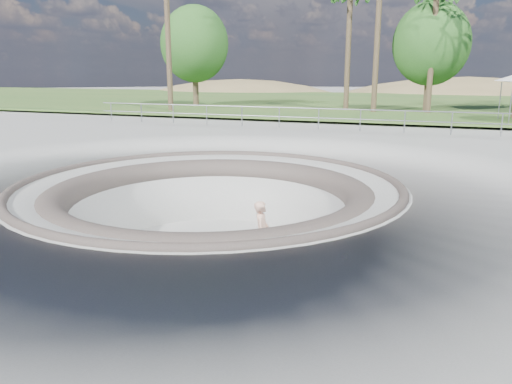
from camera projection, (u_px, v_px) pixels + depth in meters
ground at (210, 184)px, 13.29m from camera, size 180.00×180.00×0.00m
skate_bowl at (211, 248)px, 13.73m from camera, size 14.00×14.00×4.10m
grass_strip at (378, 102)px, 44.12m from camera, size 180.00×36.00×0.12m
distant_hills at (428, 149)px, 65.57m from camera, size 103.20×45.00×28.60m
safety_railing at (319, 119)px, 24.03m from camera, size 25.00×0.06×1.03m
skateboard at (262, 264)px, 12.63m from camera, size 0.83×0.28×0.08m
skater at (262, 233)px, 12.43m from camera, size 0.51×0.66×1.63m
bushy_tree_left at (194, 44)px, 38.15m from camera, size 5.29×4.81×7.64m
bushy_tree_mid at (431, 44)px, 33.00m from camera, size 5.03×4.57×7.25m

